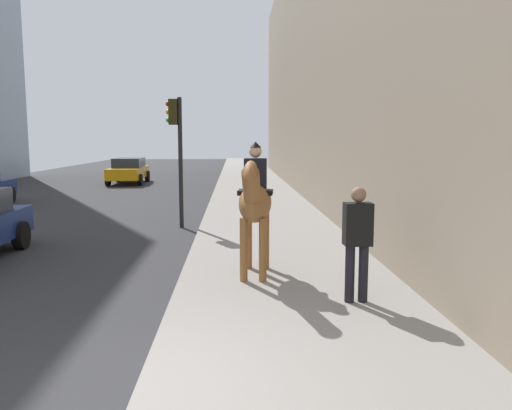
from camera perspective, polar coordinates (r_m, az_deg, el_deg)
The scene contains 5 objects.
sidewalk_slab at distance 5.15m, azimuth 8.82°, elevation -20.94°, with size 120.00×3.80×0.12m, color gray.
mounted_horse_near at distance 8.75m, azimuth -0.13°, elevation 0.42°, with size 2.15×0.73×2.34m.
pedestrian_greeting at distance 7.51m, azimuth 11.33°, elevation -3.50°, with size 0.27×0.40×1.70m.
car_near_lane at distance 29.69m, azimuth -14.12°, elevation 3.82°, with size 4.40×2.01×1.44m.
traffic_light_near_curb at distance 14.37m, azimuth -8.88°, elevation 7.13°, with size 0.20×0.44×3.64m.
Camera 1 is at (-4.44, -0.97, 2.50)m, focal length 35.62 mm.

